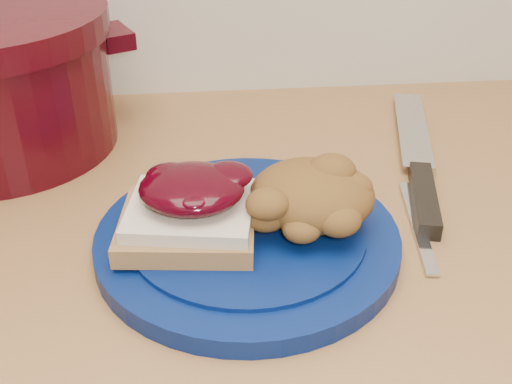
{
  "coord_description": "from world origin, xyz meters",
  "views": [
    {
      "loc": [
        -0.04,
        0.93,
        1.27
      ],
      "look_at": [
        0.01,
        1.44,
        0.95
      ],
      "focal_mm": 45.0,
      "sensor_mm": 36.0,
      "label": 1
    }
  ],
  "objects": [
    {
      "name": "stuffing_mound",
      "position": [
        0.06,
        1.42,
        0.95
      ],
      "size": [
        0.14,
        0.12,
        0.06
      ],
      "primitive_type": "ellipsoid",
      "rotation": [
        0.0,
        0.0,
        -0.21
      ],
      "color": "brown",
      "rests_on": "plate"
    },
    {
      "name": "plate",
      "position": [
        0.0,
        1.42,
        0.91
      ],
      "size": [
        0.34,
        0.34,
        0.02
      ],
      "primitive_type": "cylinder",
      "rotation": [
        0.0,
        0.0,
        -0.21
      ],
      "color": "#05174F",
      "rests_on": "wood_countertop"
    },
    {
      "name": "sandwich",
      "position": [
        -0.05,
        1.42,
        0.95
      ],
      "size": [
        0.13,
        0.12,
        0.06
      ],
      "rotation": [
        0.0,
        0.0,
        -0.21
      ],
      "color": "olive",
      "rests_on": "plate"
    },
    {
      "name": "chef_knife",
      "position": [
        0.2,
        1.52,
        0.91
      ],
      "size": [
        0.1,
        0.33,
        0.02
      ],
      "rotation": [
        0.0,
        0.0,
        1.34
      ],
      "color": "black",
      "rests_on": "wood_countertop"
    },
    {
      "name": "butter_knife",
      "position": [
        0.18,
        1.44,
        0.9
      ],
      "size": [
        0.03,
        0.16,
        0.0
      ],
      "primitive_type": "cube",
      "rotation": [
        0.0,
        0.0,
        1.44
      ],
      "color": "silver",
      "rests_on": "wood_countertop"
    }
  ]
}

